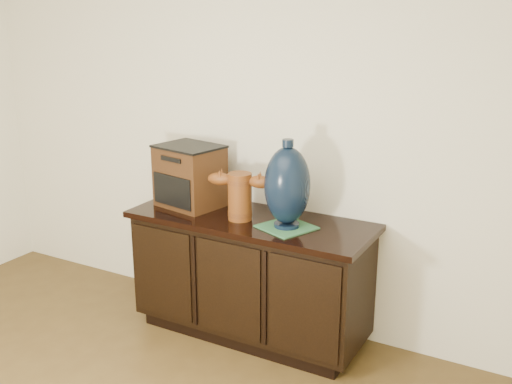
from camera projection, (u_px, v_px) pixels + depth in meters
The scene contains 6 objects.
sideboard at pixel (251, 276), 3.60m from camera, with size 1.46×0.56×0.75m.
terracotta_vessel at pixel (240, 194), 3.43m from camera, with size 0.39×0.17×0.28m.
tv_radio at pixel (190, 176), 3.67m from camera, with size 0.43×0.37×0.38m.
green_mat at pixel (287, 227), 3.34m from camera, with size 0.27×0.27×0.01m, color #316E42.
lamp_base at pixel (287, 186), 3.27m from camera, with size 0.33×0.33×0.49m.
spray_can at pixel (288, 202), 3.49m from camera, with size 0.06×0.06×0.19m.
Camera 1 is at (1.64, -0.65, 1.90)m, focal length 42.00 mm.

